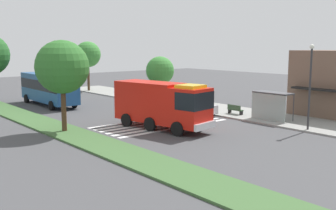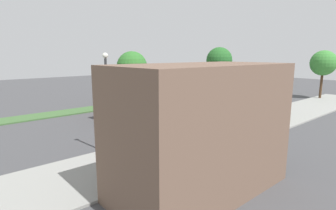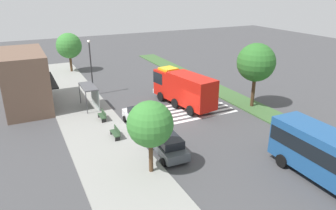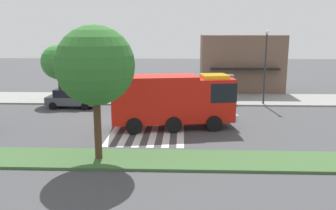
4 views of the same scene
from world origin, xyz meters
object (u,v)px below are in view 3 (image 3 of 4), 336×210
at_px(fire_truck, 182,87).
at_px(parked_car_west, 168,145).
at_px(street_lamp, 91,63).
at_px(median_tree_west, 256,63).
at_px(bench_near_shelter, 103,115).
at_px(sidewalk_tree_center, 69,46).
at_px(sidewalk_tree_west, 150,124).
at_px(bus_stop_shelter, 92,92).
at_px(bench_west_of_shelter, 116,133).
at_px(parked_car_mid, 139,117).

xyz_separation_m(fire_truck, parked_car_west, (-9.43, 6.41, -1.25)).
relative_size(street_lamp, median_tree_west, 0.95).
bearing_deg(bench_near_shelter, sidewalk_tree_center, -1.86).
height_order(sidewalk_tree_center, median_tree_west, median_tree_west).
bearing_deg(sidewalk_tree_west, bus_stop_shelter, 2.77).
distance_m(bench_west_of_shelter, street_lamp, 13.22).
bearing_deg(parked_car_mid, median_tree_west, -95.18).
bearing_deg(sidewalk_tree_west, sidewalk_tree_center, -0.00).
height_order(fire_truck, parked_car_west, fire_truck).
bearing_deg(street_lamp, parked_car_mid, -170.77).
bearing_deg(parked_car_mid, bench_near_shelter, 44.90).
distance_m(parked_car_mid, bus_stop_shelter, 7.40).
relative_size(bus_stop_shelter, bench_near_shelter, 2.19).
bearing_deg(bus_stop_shelter, sidewalk_tree_center, -2.41).
distance_m(fire_truck, bus_stop_shelter, 9.96).
xyz_separation_m(parked_car_mid, street_lamp, (11.09, 1.80, 3.14)).
bearing_deg(bench_west_of_shelter, sidewalk_tree_west, -173.87).
bearing_deg(parked_car_mid, fire_truck, -65.08).
relative_size(parked_car_west, sidewalk_tree_west, 0.83).
bearing_deg(sidewalk_tree_center, parked_car_west, -175.79).
bearing_deg(fire_truck, median_tree_west, -130.40).
height_order(fire_truck, bench_west_of_shelter, fire_truck).
bearing_deg(bench_near_shelter, sidewalk_tree_west, -176.37).
bearing_deg(street_lamp, fire_truck, -133.86).
height_order(bench_west_of_shelter, median_tree_west, median_tree_west).
height_order(bench_near_shelter, sidewalk_tree_center, sidewalk_tree_center).
xyz_separation_m(fire_truck, bus_stop_shelter, (3.52, 9.31, -0.23)).
bearing_deg(sidewalk_tree_west, median_tree_west, -64.97).
bearing_deg(fire_truck, sidewalk_tree_center, 13.44).
xyz_separation_m(parked_car_mid, sidewalk_tree_center, (23.60, 2.20, 3.22)).
bearing_deg(median_tree_west, bench_near_shelter, 77.54).
bearing_deg(fire_truck, parked_car_mid, 107.17).
xyz_separation_m(fire_truck, sidewalk_tree_center, (20.40, 8.60, 1.99)).
relative_size(street_lamp, sidewalk_tree_center, 1.12).
bearing_deg(sidewalk_tree_west, parked_car_west, -52.07).
xyz_separation_m(bus_stop_shelter, sidewalk_tree_center, (16.88, -0.71, 2.23)).
bearing_deg(bench_near_shelter, fire_truck, -87.04).
distance_m(bench_west_of_shelter, median_tree_west, 16.58).
height_order(fire_truck, sidewalk_tree_center, sidewalk_tree_center).
bearing_deg(street_lamp, sidewalk_tree_west, 178.80).
relative_size(fire_truck, parked_car_west, 2.03).
xyz_separation_m(sidewalk_tree_west, median_tree_west, (7.13, -15.27, 1.21)).
xyz_separation_m(parked_car_west, bench_west_of_shelter, (4.59, 2.87, -0.28)).
bearing_deg(sidewalk_tree_center, fire_truck, -157.14).
bearing_deg(parked_car_mid, parked_car_west, 178.29).
xyz_separation_m(parked_car_mid, median_tree_west, (-0.80, -13.07, 4.16)).
bearing_deg(sidewalk_tree_center, bench_west_of_shelter, 178.46).
distance_m(parked_car_mid, bench_near_shelter, 3.97).
relative_size(fire_truck, parked_car_mid, 1.95).
distance_m(bench_near_shelter, bench_west_of_shelter, 4.36).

